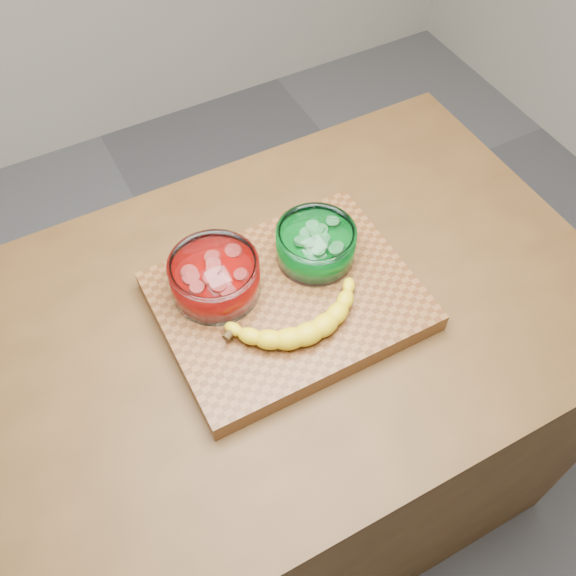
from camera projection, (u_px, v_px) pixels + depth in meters
name	position (u px, v px, depth m)	size (l,w,h in m)	color
ground	(288.00, 481.00, 1.90)	(3.50, 3.50, 0.00)	#57585C
counter	(288.00, 414.00, 1.54)	(1.20, 0.80, 0.90)	#4F3317
cutting_board	(288.00, 301.00, 1.16)	(0.45, 0.35, 0.04)	brown
bowl_red	(215.00, 277.00, 1.12)	(0.16, 0.16, 0.07)	white
bowl_green	(316.00, 244.00, 1.17)	(0.15, 0.15, 0.07)	white
banana	(300.00, 318.00, 1.09)	(0.28, 0.13, 0.04)	gold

